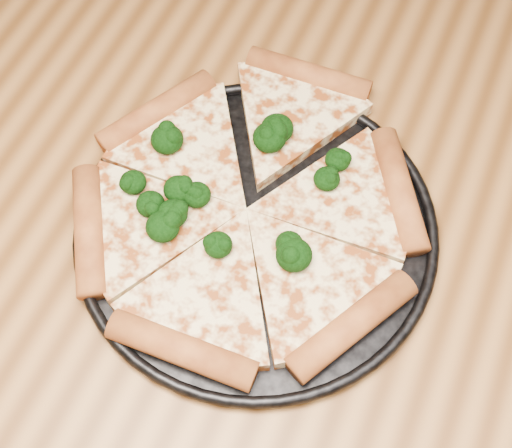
% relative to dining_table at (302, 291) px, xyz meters
% --- Properties ---
extents(ground, '(4.00, 4.00, 0.00)m').
position_rel_dining_table_xyz_m(ground, '(0.00, 0.00, -0.66)').
color(ground, brown).
rests_on(ground, ground).
extents(dining_table, '(1.20, 0.90, 0.75)m').
position_rel_dining_table_xyz_m(dining_table, '(0.00, 0.00, 0.00)').
color(dining_table, '#97602E').
rests_on(dining_table, ground).
extents(pizza_pan, '(0.35, 0.35, 0.02)m').
position_rel_dining_table_xyz_m(pizza_pan, '(-0.05, 0.00, 0.10)').
color(pizza_pan, black).
rests_on(pizza_pan, dining_table).
extents(pizza, '(0.35, 0.36, 0.03)m').
position_rel_dining_table_xyz_m(pizza, '(-0.07, 0.02, 0.11)').
color(pizza, '#FADB99').
rests_on(pizza, pizza_pan).
extents(broccoli_florets, '(0.20, 0.18, 0.03)m').
position_rel_dining_table_xyz_m(broccoli_florets, '(-0.09, 0.02, 0.12)').
color(broccoli_florets, black).
rests_on(broccoli_florets, pizza).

